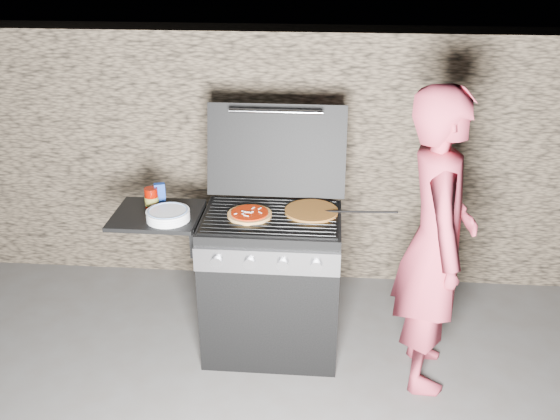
# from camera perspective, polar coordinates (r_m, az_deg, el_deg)

# --- Properties ---
(ground) EXTENTS (50.00, 50.00, 0.00)m
(ground) POSITION_cam_1_polar(r_m,az_deg,el_deg) (4.05, -0.72, -12.26)
(ground) COLOR #49443F
(stone_wall) EXTENTS (8.00, 0.35, 1.80)m
(stone_wall) POSITION_cam_1_polar(r_m,az_deg,el_deg) (4.54, 0.48, 5.03)
(stone_wall) COLOR #7A674E
(stone_wall) RESTS_ON ground
(gas_grill) EXTENTS (1.34, 0.79, 0.91)m
(gas_grill) POSITION_cam_1_polar(r_m,az_deg,el_deg) (3.82, -4.52, -6.59)
(gas_grill) COLOR black
(gas_grill) RESTS_ON ground
(pizza_topped) EXTENTS (0.29, 0.29, 0.03)m
(pizza_topped) POSITION_cam_1_polar(r_m,az_deg,el_deg) (3.57, -2.79, -0.35)
(pizza_topped) COLOR #A8693A
(pizza_topped) RESTS_ON gas_grill
(pizza_plain) EXTENTS (0.40, 0.40, 0.02)m
(pizza_plain) POSITION_cam_1_polar(r_m,az_deg,el_deg) (3.61, 2.89, -0.10)
(pizza_plain) COLOR #BC6F28
(pizza_plain) RESTS_ON gas_grill
(sauce_jar) EXTENTS (0.09, 0.09, 0.12)m
(sauce_jar) POSITION_cam_1_polar(r_m,az_deg,el_deg) (3.75, -11.67, 1.10)
(sauce_jar) COLOR #770A00
(sauce_jar) RESTS_ON gas_grill
(blue_carton) EXTENTS (0.07, 0.05, 0.13)m
(blue_carton) POSITION_cam_1_polar(r_m,az_deg,el_deg) (3.77, -10.91, 1.43)
(blue_carton) COLOR navy
(blue_carton) RESTS_ON gas_grill
(plate_stack) EXTENTS (0.29, 0.29, 0.06)m
(plate_stack) POSITION_cam_1_polar(r_m,az_deg,el_deg) (3.59, -10.20, -0.46)
(plate_stack) COLOR white
(plate_stack) RESTS_ON gas_grill
(person) EXTENTS (0.43, 0.64, 1.74)m
(person) POSITION_cam_1_polar(r_m,az_deg,el_deg) (3.47, 14.05, -2.90)
(person) COLOR #B6384A
(person) RESTS_ON ground
(tongs) EXTENTS (0.44, 0.16, 0.09)m
(tongs) POSITION_cam_1_polar(r_m,az_deg,el_deg) (3.54, 7.11, -0.14)
(tongs) COLOR black
(tongs) RESTS_ON gas_grill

